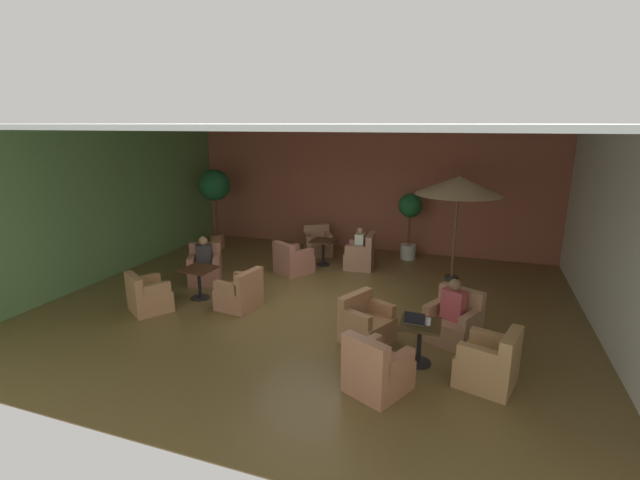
% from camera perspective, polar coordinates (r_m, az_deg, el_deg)
% --- Properties ---
extents(ground_plane, '(10.63, 9.17, 0.02)m').
position_cam_1_polar(ground_plane, '(9.37, -0.94, -8.15)').
color(ground_plane, brown).
extents(wall_back_brick, '(10.63, 0.08, 3.56)m').
position_cam_1_polar(wall_back_brick, '(13.13, 5.98, 6.51)').
color(wall_back_brick, '#A65B45').
rests_on(wall_back_brick, ground_plane).
extents(wall_left_accent, '(0.08, 9.17, 3.56)m').
position_cam_1_polar(wall_left_accent, '(11.73, -25.99, 4.14)').
color(wall_left_accent, '#649453').
rests_on(wall_left_accent, ground_plane).
extents(wall_right_plain, '(0.08, 9.17, 3.56)m').
position_cam_1_polar(wall_right_plain, '(8.61, 34.09, -0.28)').
color(wall_right_plain, silver).
rests_on(wall_right_plain, ground_plane).
extents(ceiling_slab, '(10.63, 9.17, 0.06)m').
position_cam_1_polar(ceiling_slab, '(8.64, -1.04, 14.43)').
color(ceiling_slab, silver).
rests_on(ceiling_slab, wall_back_brick).
extents(cafe_table_front_left, '(0.63, 0.63, 0.67)m').
position_cam_1_polar(cafe_table_front_left, '(7.17, 12.62, -11.73)').
color(cafe_table_front_left, black).
rests_on(cafe_table_front_left, ground_plane).
extents(armchair_front_left_north, '(0.98, 1.02, 0.88)m').
position_cam_1_polar(armchair_front_left_north, '(6.46, 7.24, -16.18)').
color(armchair_front_left_north, '#B67856').
rests_on(armchair_front_left_north, ground_plane).
extents(armchair_front_left_east, '(0.92, 0.89, 0.87)m').
position_cam_1_polar(armchair_front_left_east, '(6.96, 20.83, -14.62)').
color(armchair_front_left_east, tan).
rests_on(armchair_front_left_east, ground_plane).
extents(armchair_front_left_south, '(1.03, 0.99, 0.89)m').
position_cam_1_polar(armchair_front_left_south, '(8.08, 16.64, -10.12)').
color(armchair_front_left_south, tan).
rests_on(armchair_front_left_south, ground_plane).
extents(armchair_front_left_west, '(0.96, 1.00, 0.81)m').
position_cam_1_polar(armchair_front_left_west, '(7.78, 5.85, -10.67)').
color(armchair_front_left_west, '#B27D53').
rests_on(armchair_front_left_west, ground_plane).
extents(cafe_table_front_right, '(0.65, 0.65, 0.67)m').
position_cam_1_polar(cafe_table_front_right, '(9.80, -15.21, -4.53)').
color(cafe_table_front_right, black).
rests_on(cafe_table_front_right, ground_plane).
extents(armchair_front_right_north, '(0.82, 0.85, 0.81)m').
position_cam_1_polar(armchair_front_right_north, '(9.20, -10.17, -6.75)').
color(armchair_front_right_north, '#B57A58').
rests_on(armchair_front_right_north, ground_plane).
extents(armchair_front_right_east, '(0.97, 0.97, 0.88)m').
position_cam_1_polar(armchair_front_right_east, '(10.87, -14.46, -3.48)').
color(armchair_front_right_east, tan).
rests_on(armchair_front_right_east, ground_plane).
extents(armchair_front_right_south, '(1.00, 0.99, 0.79)m').
position_cam_1_polar(armchair_front_right_south, '(9.54, -21.12, -6.75)').
color(armchair_front_right_south, tan).
rests_on(armchair_front_right_south, ground_plane).
extents(cafe_table_mid_center, '(0.62, 0.62, 0.67)m').
position_cam_1_polar(cafe_table_mid_center, '(11.68, 0.43, -0.88)').
color(cafe_table_mid_center, black).
rests_on(cafe_table_mid_center, ground_plane).
extents(armchair_mid_center_north, '(1.03, 1.05, 0.81)m').
position_cam_1_polar(armchair_mid_center_north, '(11.14, -3.51, -2.68)').
color(armchair_mid_center_north, tan).
rests_on(armchair_mid_center_north, ground_plane).
extents(armchair_mid_center_east, '(0.77, 0.83, 0.91)m').
position_cam_1_polar(armchair_mid_center_east, '(11.54, 5.28, -1.97)').
color(armchair_mid_center_east, tan).
rests_on(armchair_mid_center_east, ground_plane).
extents(armchair_mid_center_south, '(1.00, 1.01, 0.82)m').
position_cam_1_polar(armchair_mid_center_south, '(12.69, -0.32, -0.49)').
color(armchair_mid_center_south, tan).
rests_on(armchair_mid_center_south, ground_plane).
extents(patio_umbrella_tall_red, '(1.96, 1.96, 2.48)m').
position_cam_1_polar(patio_umbrella_tall_red, '(10.68, 17.29, 6.61)').
color(patio_umbrella_tall_red, '#2D2D2D').
rests_on(patio_umbrella_tall_red, ground_plane).
extents(potted_tree_left_corner, '(0.90, 0.90, 2.34)m').
position_cam_1_polar(potted_tree_left_corner, '(13.41, -13.31, 6.17)').
color(potted_tree_left_corner, '#A46C47').
rests_on(potted_tree_left_corner, ground_plane).
extents(potted_tree_mid_left, '(0.64, 0.64, 1.81)m').
position_cam_1_polar(potted_tree_mid_left, '(12.29, 11.40, 3.09)').
color(potted_tree_mid_left, silver).
rests_on(potted_tree_mid_left, ground_plane).
extents(patron_blue_shirt, '(0.41, 0.35, 0.65)m').
position_cam_1_polar(patron_blue_shirt, '(10.71, -14.63, -1.41)').
color(patron_blue_shirt, '#383435').
rests_on(patron_blue_shirt, ground_plane).
extents(patron_by_window, '(0.43, 0.35, 0.71)m').
position_cam_1_polar(patron_by_window, '(7.88, 16.70, -7.50)').
color(patron_by_window, '#B9484F').
rests_on(patron_by_window, ground_plane).
extents(patron_with_friend, '(0.25, 0.34, 0.63)m').
position_cam_1_polar(patron_with_friend, '(11.44, 5.11, -0.13)').
color(patron_with_friend, silver).
rests_on(patron_with_friend, ground_plane).
extents(iced_drink_cup, '(0.08, 0.08, 0.11)m').
position_cam_1_polar(iced_drink_cup, '(7.04, 13.65, -10.08)').
color(iced_drink_cup, white).
rests_on(iced_drink_cup, cafe_table_front_left).
extents(open_laptop, '(0.32, 0.24, 0.20)m').
position_cam_1_polar(open_laptop, '(7.05, 12.04, -9.97)').
color(open_laptop, '#9EA0A5').
rests_on(open_laptop, cafe_table_front_left).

